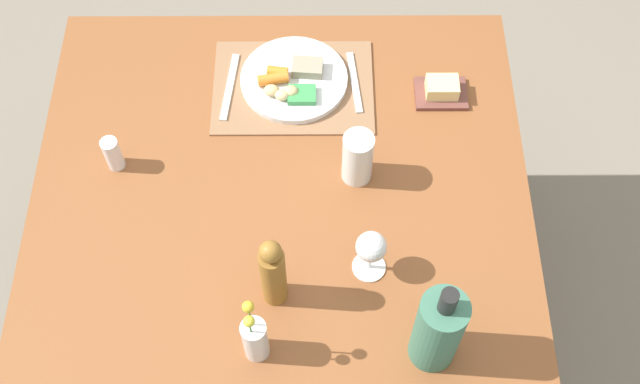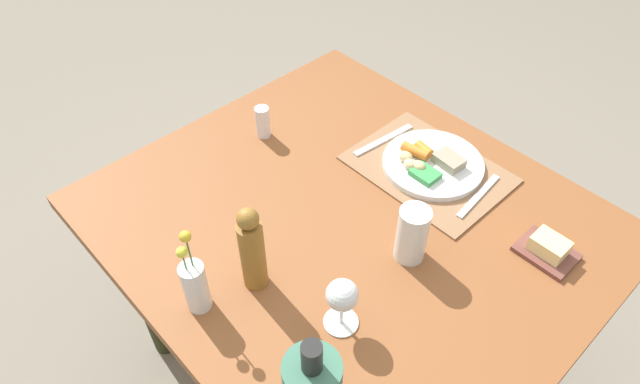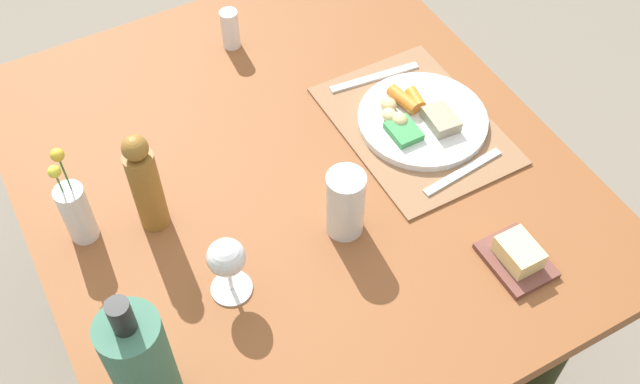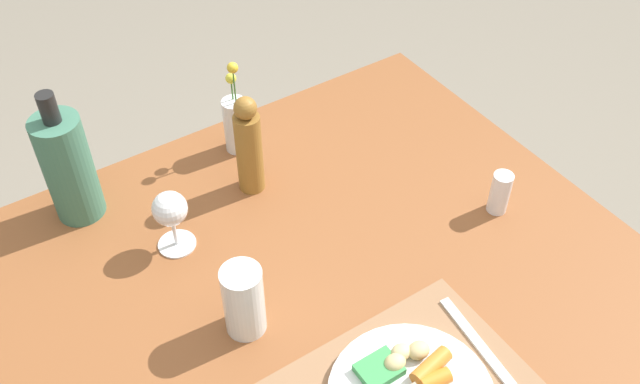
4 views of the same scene
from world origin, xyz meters
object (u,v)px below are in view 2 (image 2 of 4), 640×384
salt_shaker (263,122)px  butter_dish (548,249)px  knife (383,140)px  dinner_plate (431,163)px  wine_glass (342,297)px  dining_table (347,247)px  water_tumbler (412,237)px  pepper_mill (252,250)px  flower_vase (195,284)px  fork (478,196)px

salt_shaker → butter_dish: 0.82m
knife → salt_shaker: size_ratio=2.21×
dinner_plate → wine_glass: size_ratio=2.01×
dining_table → butter_dish: size_ratio=8.98×
salt_shaker → wine_glass: size_ratio=0.70×
knife → wine_glass: bearing=129.9°
knife → water_tumbler: size_ratio=1.43×
dining_table → pepper_mill: bearing=88.9°
pepper_mill → water_tumbler: size_ratio=1.58×
dining_table → butter_dish: 0.49m
dinner_plate → pepper_mill: size_ratio=1.17×
dinner_plate → salt_shaker: salt_shaker is taller
flower_vase → pepper_mill: same height
dining_table → wine_glass: size_ratio=8.62×
dining_table → salt_shaker: (0.39, -0.05, 0.17)m
dinner_plate → butter_dish: (-0.37, 0.04, 0.00)m
dining_table → dinner_plate: 0.32m
knife → butter_dish: bearing=-176.3°
water_tumbler → butter_dish: size_ratio=1.13×
dinner_plate → pepper_mill: pepper_mill is taller
salt_shaker → dinner_plate: bearing=-150.1°
pepper_mill → butter_dish: bearing=-126.7°
fork → salt_shaker: size_ratio=2.03×
salt_shaker → knife: bearing=-138.5°
water_tumbler → wine_glass: size_ratio=1.08×
dining_table → fork: (-0.18, -0.29, 0.13)m
fork → knife: 0.32m
dining_table → dinner_plate: size_ratio=4.29×
fork → butter_dish: 0.22m
fork → water_tumbler: (0.00, 0.27, 0.06)m
dinner_plate → wine_glass: 0.55m
dinner_plate → salt_shaker: (0.42, 0.24, 0.03)m
salt_shaker → dining_table: bearing=173.3°
dining_table → wine_glass: 0.37m
dining_table → fork: size_ratio=6.07×
water_tumbler → dining_table: bearing=5.2°
salt_shaker → pepper_mill: size_ratio=0.41×
knife → pepper_mill: bearing=109.0°
pepper_mill → wine_glass: size_ratio=1.71×
butter_dish → wine_glass: size_ratio=0.96×
dinner_plate → butter_dish: bearing=174.5°
fork → pepper_mill: size_ratio=0.83×
flower_vase → butter_dish: 0.80m
dinner_plate → butter_dish: 0.37m
dinner_plate → salt_shaker: size_ratio=2.86×
flower_vase → water_tumbler: size_ratio=1.58×
dinner_plate → pepper_mill: 0.59m
flower_vase → salt_shaker: bearing=-52.8°
butter_dish → water_tumbler: bearing=47.0°
pepper_mill → wine_glass: pepper_mill is taller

